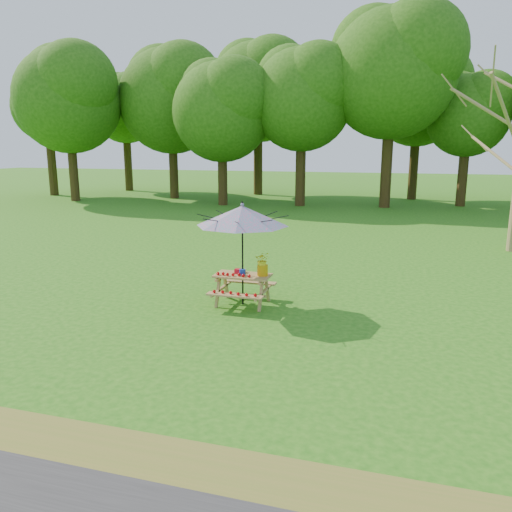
# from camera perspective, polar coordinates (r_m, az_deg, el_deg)

# --- Properties ---
(ground) EXTENTS (120.00, 120.00, 0.00)m
(ground) POSITION_cam_1_polar(r_m,az_deg,el_deg) (7.81, 19.16, -13.96)
(ground) COLOR #226914
(ground) RESTS_ON ground
(treeline) EXTENTS (60.00, 12.00, 16.00)m
(treeline) POSITION_cam_1_polar(r_m,az_deg,el_deg) (29.39, 18.50, 20.90)
(treeline) COLOR #20550E
(treeline) RESTS_ON ground
(picnic_table) EXTENTS (1.20, 1.32, 0.67)m
(picnic_table) POSITION_cam_1_polar(r_m,az_deg,el_deg) (10.85, -1.53, -3.90)
(picnic_table) COLOR #A6894B
(picnic_table) RESTS_ON ground
(patio_umbrella) EXTENTS (2.28, 2.28, 2.25)m
(patio_umbrella) POSITION_cam_1_polar(r_m,az_deg,el_deg) (10.52, -1.57, 4.62)
(patio_umbrella) COLOR black
(patio_umbrella) RESTS_ON ground
(produce_bins) EXTENTS (0.27, 0.36, 0.13)m
(produce_bins) POSITION_cam_1_polar(r_m,az_deg,el_deg) (10.81, -1.73, -1.79)
(produce_bins) COLOR red
(produce_bins) RESTS_ON picnic_table
(tomatoes_row) EXTENTS (0.77, 0.13, 0.07)m
(tomatoes_row) POSITION_cam_1_polar(r_m,az_deg,el_deg) (10.64, -2.60, -2.13)
(tomatoes_row) COLOR red
(tomatoes_row) RESTS_ON picnic_table
(flower_bucket) EXTENTS (0.38, 0.35, 0.52)m
(flower_bucket) POSITION_cam_1_polar(r_m,az_deg,el_deg) (10.62, 0.76, -0.80)
(flower_bucket) COLOR #D6960B
(flower_bucket) RESTS_ON picnic_table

